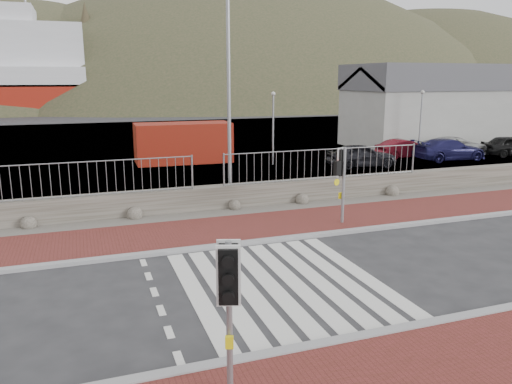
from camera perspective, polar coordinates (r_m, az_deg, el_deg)
name	(u,v)px	position (r m, az deg, el deg)	size (l,w,h in m)	color
ground	(282,283)	(12.35, 2.94, -10.35)	(220.00, 220.00, 0.00)	#28282B
sidewalk_far	(229,230)	(16.32, -3.10, -4.32)	(40.00, 3.00, 0.08)	maroon
kerb_near	(342,341)	(9.91, 9.85, -16.43)	(40.00, 0.25, 0.12)	gray
kerb_far	(243,243)	(14.96, -1.46, -5.89)	(40.00, 0.25, 0.12)	gray
zebra_crossing	(282,283)	(12.34, 2.94, -10.32)	(4.62, 5.60, 0.01)	silver
gravel_strip	(213,214)	(18.18, -4.89, -2.58)	(40.00, 1.50, 0.06)	#59544C
stone_wall	(208,198)	(18.82, -5.53, -0.73)	(40.00, 0.60, 0.90)	#4D493F
railing	(208,163)	(18.41, -5.51, 3.32)	(18.07, 0.07, 1.22)	gray
quay	(141,144)	(38.92, -12.97, 5.41)	(120.00, 40.00, 0.50)	#4C4C4F
water	(111,113)	(73.66, -16.25, 8.63)	(220.00, 50.00, 0.05)	#3F4C54
harbor_building	(432,105)	(38.98, 19.48, 9.35)	(12.20, 6.20, 5.80)	#9E9E99
hills_backdrop	(145,220)	(102.86, -12.58, -3.15)	(254.00, 90.00, 100.00)	#2E3721
traffic_signal_near	(229,286)	(7.63, -3.12, -10.65)	(0.41, 0.32, 2.53)	gray
traffic_signal_far	(343,169)	(16.79, 9.95, 2.62)	(0.65, 0.37, 2.64)	gray
streetlight	(232,87)	(19.39, -2.73, 11.90)	(1.71, 0.33, 8.05)	gray
shipping_container	(183,143)	(29.73, -8.31, 5.60)	(5.52, 2.30, 2.30)	maroon
car_a	(361,155)	(28.43, 11.95, 4.12)	(1.55, 3.85, 1.31)	black
car_b	(405,149)	(32.20, 16.63, 4.74)	(1.24, 3.57, 1.18)	#520B15
car_c	(449,149)	(32.37, 21.21, 4.56)	(1.82, 4.48, 1.30)	#171544
car_d	(456,146)	(34.55, 21.86, 4.89)	(1.99, 4.31, 1.20)	#ABABAB
car_e	(512,146)	(35.75, 27.22, 4.72)	(1.54, 3.84, 1.31)	black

